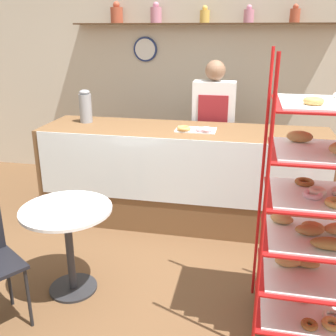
# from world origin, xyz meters

# --- Properties ---
(ground_plane) EXTENTS (14.00, 14.00, 0.00)m
(ground_plane) POSITION_xyz_m (0.00, 0.00, 0.00)
(ground_plane) COLOR brown
(back_wall) EXTENTS (10.00, 0.30, 2.70)m
(back_wall) POSITION_xyz_m (-0.00, 2.57, 1.36)
(back_wall) COLOR beige
(back_wall) RESTS_ON ground_plane
(display_counter) EXTENTS (2.95, 0.79, 1.02)m
(display_counter) POSITION_xyz_m (0.00, 1.19, 0.51)
(display_counter) COLOR brown
(display_counter) RESTS_ON ground_plane
(pastry_rack) EXTENTS (0.68, 0.62, 1.88)m
(pastry_rack) POSITION_xyz_m (1.10, -0.26, 0.84)
(pastry_rack) COLOR #B71414
(pastry_rack) RESTS_ON ground_plane
(person_worker) EXTENTS (0.47, 0.23, 1.66)m
(person_worker) POSITION_xyz_m (0.25, 1.79, 0.91)
(person_worker) COLOR #282833
(person_worker) RESTS_ON ground_plane
(cafe_table) EXTENTS (0.69, 0.69, 0.72)m
(cafe_table) POSITION_xyz_m (-0.65, -0.21, 0.54)
(cafe_table) COLOR #262628
(cafe_table) RESTS_ON ground_plane
(coffee_carafe) EXTENTS (0.13, 0.13, 0.35)m
(coffee_carafe) POSITION_xyz_m (-1.09, 1.28, 1.19)
(coffee_carafe) COLOR gray
(coffee_carafe) RESTS_ON display_counter
(donut_tray_counter) EXTENTS (0.40, 0.26, 0.05)m
(donut_tray_counter) POSITION_xyz_m (0.14, 1.12, 1.04)
(donut_tray_counter) COLOR white
(donut_tray_counter) RESTS_ON display_counter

